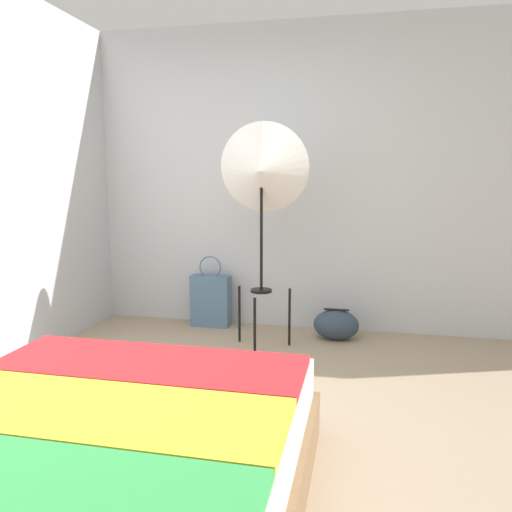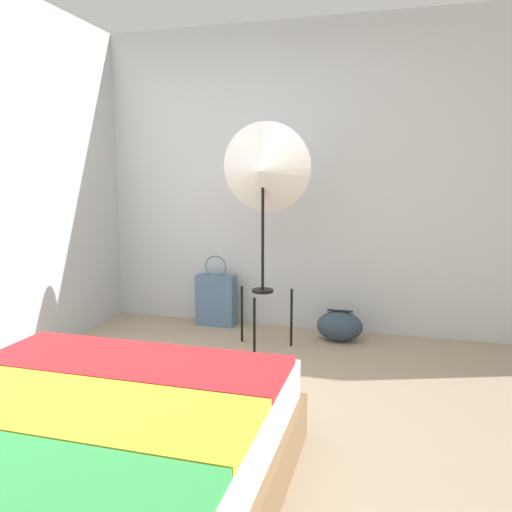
{
  "view_description": "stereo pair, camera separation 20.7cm",
  "coord_description": "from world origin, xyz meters",
  "px_view_note": "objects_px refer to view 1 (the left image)",
  "views": [
    {
      "loc": [
        0.98,
        -2.19,
        1.32
      ],
      "look_at": [
        0.23,
        1.28,
        0.76
      ],
      "focal_mm": 35.0,
      "sensor_mm": 36.0,
      "label": 1
    },
    {
      "loc": [
        1.18,
        -2.14,
        1.32
      ],
      "look_at": [
        0.23,
        1.28,
        0.76
      ],
      "focal_mm": 35.0,
      "sensor_mm": 36.0,
      "label": 2
    }
  ],
  "objects_px": {
    "duffel_bag": "(336,325)",
    "photo_umbrella": "(261,171)",
    "bed": "(62,505)",
    "tote_bag": "(211,300)"
  },
  "relations": [
    {
      "from": "duffel_bag",
      "to": "photo_umbrella",
      "type": "bearing_deg",
      "value": -148.51
    },
    {
      "from": "duffel_bag",
      "to": "bed",
      "type": "bearing_deg",
      "value": -106.37
    },
    {
      "from": "photo_umbrella",
      "to": "duffel_bag",
      "type": "bearing_deg",
      "value": 31.49
    },
    {
      "from": "photo_umbrella",
      "to": "tote_bag",
      "type": "relative_size",
      "value": 2.73
    },
    {
      "from": "photo_umbrella",
      "to": "tote_bag",
      "type": "height_order",
      "value": "photo_umbrella"
    },
    {
      "from": "tote_bag",
      "to": "duffel_bag",
      "type": "xyz_separation_m",
      "value": [
        1.12,
        -0.15,
        -0.11
      ]
    },
    {
      "from": "bed",
      "to": "tote_bag",
      "type": "xyz_separation_m",
      "value": [
        -0.34,
        2.79,
        0.01
      ]
    },
    {
      "from": "bed",
      "to": "tote_bag",
      "type": "bearing_deg",
      "value": 97.05
    },
    {
      "from": "bed",
      "to": "duffel_bag",
      "type": "height_order",
      "value": "bed"
    },
    {
      "from": "photo_umbrella",
      "to": "tote_bag",
      "type": "xyz_separation_m",
      "value": [
        -0.56,
        0.49,
        -1.13
      ]
    }
  ]
}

